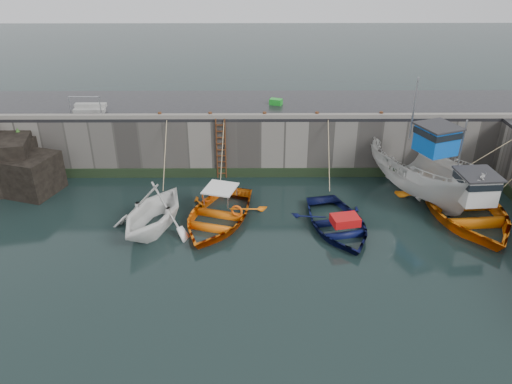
{
  "coord_description": "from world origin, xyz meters",
  "views": [
    {
      "loc": [
        -0.39,
        -13.47,
        11.32
      ],
      "look_at": [
        -0.26,
        5.96,
        1.2
      ],
      "focal_mm": 35.0,
      "sensor_mm": 36.0,
      "label": 1
    }
  ],
  "objects_px": {
    "bollard_a": "(160,115)",
    "bollard_e": "(381,114)",
    "bollard_b": "(210,115)",
    "boat_far_white": "(422,173)",
    "boat_near_white": "(155,228)",
    "bollard_c": "(265,115)",
    "boat_near_navy": "(337,228)",
    "boat_near_blue": "(217,221)",
    "bollard_d": "(317,115)",
    "ladder": "(221,149)",
    "boat_far_orange": "(464,206)",
    "fish_crate": "(276,102)"
  },
  "relations": [
    {
      "from": "bollard_a",
      "to": "bollard_e",
      "type": "height_order",
      "value": "same"
    },
    {
      "from": "boat_near_navy",
      "to": "boat_near_blue",
      "type": "bearing_deg",
      "value": 161.52
    },
    {
      "from": "ladder",
      "to": "bollard_a",
      "type": "height_order",
      "value": "bollard_a"
    },
    {
      "from": "ladder",
      "to": "boat_far_orange",
      "type": "distance_m",
      "value": 11.81
    },
    {
      "from": "bollard_c",
      "to": "bollard_e",
      "type": "relative_size",
      "value": 1.0
    },
    {
      "from": "fish_crate",
      "to": "boat_far_orange",
      "type": "bearing_deg",
      "value": -16.74
    },
    {
      "from": "boat_near_blue",
      "to": "bollard_d",
      "type": "bearing_deg",
      "value": 61.88
    },
    {
      "from": "fish_crate",
      "to": "bollard_a",
      "type": "bearing_deg",
      "value": -139.25
    },
    {
      "from": "fish_crate",
      "to": "boat_near_blue",
      "type": "bearing_deg",
      "value": -91.27
    },
    {
      "from": "boat_near_white",
      "to": "bollard_c",
      "type": "bearing_deg",
      "value": 66.24
    },
    {
      "from": "boat_far_orange",
      "to": "bollard_d",
      "type": "distance_m",
      "value": 8.11
    },
    {
      "from": "boat_near_white",
      "to": "bollard_b",
      "type": "height_order",
      "value": "bollard_b"
    },
    {
      "from": "bollard_b",
      "to": "bollard_e",
      "type": "xyz_separation_m",
      "value": [
        8.5,
        0.0,
        0.0
      ]
    },
    {
      "from": "bollard_d",
      "to": "bollard_e",
      "type": "height_order",
      "value": "same"
    },
    {
      "from": "boat_near_blue",
      "to": "bollard_c",
      "type": "distance_m",
      "value": 6.18
    },
    {
      "from": "bollard_e",
      "to": "bollard_b",
      "type": "bearing_deg",
      "value": 180.0
    },
    {
      "from": "boat_near_blue",
      "to": "boat_far_orange",
      "type": "bearing_deg",
      "value": 19.3
    },
    {
      "from": "bollard_c",
      "to": "bollard_d",
      "type": "distance_m",
      "value": 2.6
    },
    {
      "from": "boat_near_blue",
      "to": "bollard_a",
      "type": "bearing_deg",
      "value": 139.53
    },
    {
      "from": "boat_far_white",
      "to": "bollard_d",
      "type": "distance_m",
      "value": 5.78
    },
    {
      "from": "boat_near_blue",
      "to": "fish_crate",
      "type": "distance_m",
      "value": 8.1
    },
    {
      "from": "boat_near_white",
      "to": "boat_near_navy",
      "type": "xyz_separation_m",
      "value": [
        7.86,
        -0.07,
        0.0
      ]
    },
    {
      "from": "boat_near_blue",
      "to": "bollard_d",
      "type": "xyz_separation_m",
      "value": [
        4.77,
        4.75,
        3.3
      ]
    },
    {
      "from": "boat_near_blue",
      "to": "boat_far_white",
      "type": "xyz_separation_m",
      "value": [
        9.63,
        2.45,
        1.18
      ]
    },
    {
      "from": "ladder",
      "to": "boat_far_orange",
      "type": "bearing_deg",
      "value": -19.75
    },
    {
      "from": "boat_far_orange",
      "to": "bollard_a",
      "type": "relative_size",
      "value": 25.91
    },
    {
      "from": "boat_near_navy",
      "to": "bollard_b",
      "type": "height_order",
      "value": "bollard_b"
    },
    {
      "from": "boat_near_white",
      "to": "boat_near_navy",
      "type": "distance_m",
      "value": 7.87
    },
    {
      "from": "boat_far_orange",
      "to": "bollard_e",
      "type": "relative_size",
      "value": 25.91
    },
    {
      "from": "bollard_a",
      "to": "bollard_e",
      "type": "relative_size",
      "value": 1.0
    },
    {
      "from": "bollard_d",
      "to": "boat_far_white",
      "type": "bearing_deg",
      "value": -25.34
    },
    {
      "from": "bollard_c",
      "to": "bollard_e",
      "type": "height_order",
      "value": "same"
    },
    {
      "from": "boat_near_navy",
      "to": "bollard_e",
      "type": "height_order",
      "value": "bollard_e"
    },
    {
      "from": "boat_near_navy",
      "to": "bollard_c",
      "type": "bearing_deg",
      "value": 107.88
    },
    {
      "from": "boat_far_white",
      "to": "bollard_c",
      "type": "bearing_deg",
      "value": 141.1
    },
    {
      "from": "boat_near_white",
      "to": "boat_near_navy",
      "type": "height_order",
      "value": "boat_near_white"
    },
    {
      "from": "bollard_a",
      "to": "bollard_d",
      "type": "distance_m",
      "value": 7.8
    },
    {
      "from": "bollard_b",
      "to": "boat_far_white",
      "type": "bearing_deg",
      "value": -12.76
    },
    {
      "from": "bollard_a",
      "to": "boat_far_orange",
      "type": "bearing_deg",
      "value": -17.03
    },
    {
      "from": "ladder",
      "to": "bollard_e",
      "type": "height_order",
      "value": "bollard_e"
    },
    {
      "from": "ladder",
      "to": "bollard_b",
      "type": "height_order",
      "value": "bollard_b"
    },
    {
      "from": "boat_near_navy",
      "to": "bollard_b",
      "type": "bearing_deg",
      "value": 125.29
    },
    {
      "from": "ladder",
      "to": "bollard_c",
      "type": "xyz_separation_m",
      "value": [
        2.2,
        0.34,
        1.71
      ]
    },
    {
      "from": "ladder",
      "to": "bollard_c",
      "type": "height_order",
      "value": "bollard_c"
    },
    {
      "from": "boat_near_blue",
      "to": "boat_far_white",
      "type": "relative_size",
      "value": 0.68
    },
    {
      "from": "ladder",
      "to": "boat_near_blue",
      "type": "xyz_separation_m",
      "value": [
        0.03,
        -4.42,
        -1.59
      ]
    },
    {
      "from": "ladder",
      "to": "boat_far_white",
      "type": "distance_m",
      "value": 9.86
    },
    {
      "from": "bollard_a",
      "to": "boat_near_white",
      "type": "bearing_deg",
      "value": -86.1
    },
    {
      "from": "bollard_d",
      "to": "bollard_e",
      "type": "distance_m",
      "value": 3.2
    },
    {
      "from": "boat_near_white",
      "to": "bollard_c",
      "type": "distance_m",
      "value": 7.91
    }
  ]
}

